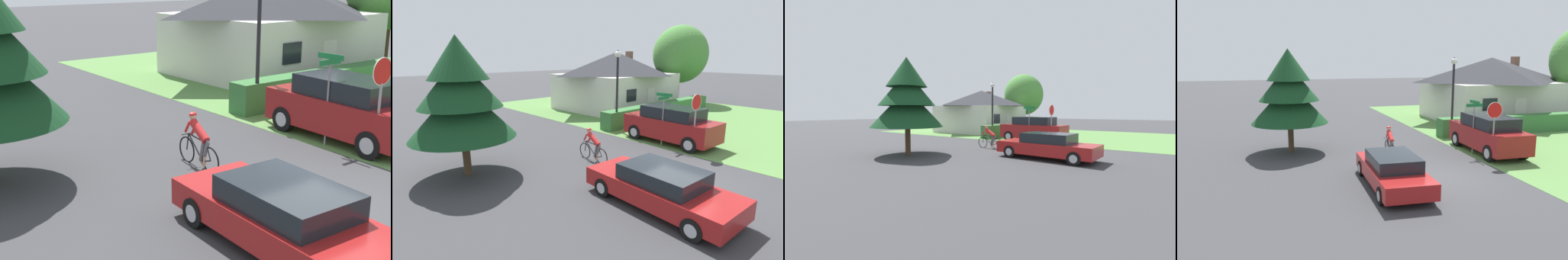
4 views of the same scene
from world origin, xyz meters
The scene contains 9 objects.
ground_plane centered at (0.00, 0.00, 0.00)m, with size 140.00×140.00×0.00m, color #38383A.
cottage_house centered at (10.68, 12.56, 2.47)m, with size 9.70×8.03×4.83m.
hedge_row centered at (9.70, 7.17, 0.57)m, with size 11.73×0.90×1.14m, color #387038.
sedan_left_lane centered at (-1.76, -0.61, 0.64)m, with size 2.07×4.85×1.28m.
cyclist centered at (-0.43, 3.75, 0.70)m, with size 0.44×1.82×1.46m.
parked_suv_right centered at (4.61, 3.11, 0.97)m, with size 2.16×4.94×1.92m.
stop_sign centered at (3.74, 1.36, 2.01)m, with size 0.75×0.07×2.81m.
street_lamp centered at (4.48, 6.85, 3.15)m, with size 0.36×0.36×4.81m.
street_name_sign centered at (3.71, 3.06, 1.87)m, with size 0.90×0.90×2.70m.
Camera 1 is at (-8.48, -6.93, 4.97)m, focal length 50.00 mm.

